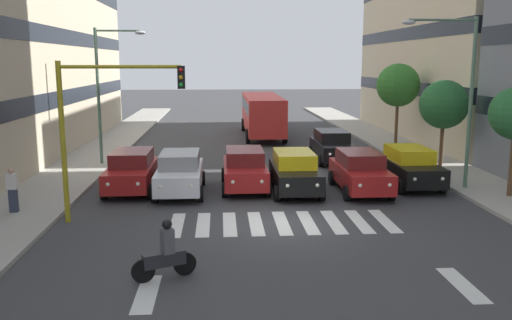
{
  "coord_description": "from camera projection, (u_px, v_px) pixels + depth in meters",
  "views": [
    {
      "loc": [
        2.09,
        17.75,
        5.47
      ],
      "look_at": [
        0.57,
        -4.9,
        1.31
      ],
      "focal_mm": 37.82,
      "sensor_mm": 36.0,
      "label": 1
    }
  ],
  "objects": [
    {
      "name": "crosswalk_markings",
      "position": [
        282.0,
        223.0,
        18.54
      ],
      "size": [
        7.65,
        2.8,
        0.01
      ],
      "color": "silver",
      "rests_on": "ground_plane"
    },
    {
      "name": "traffic_light_gantry",
      "position": [
        98.0,
        115.0,
        18.05
      ],
      "size": [
        4.22,
        0.36,
        5.5
      ],
      "color": "#AD991E",
      "rests_on": "ground_plane"
    },
    {
      "name": "car_row2_0",
      "position": [
        332.0,
        146.0,
        29.75
      ],
      "size": [
        2.02,
        4.44,
        1.72
      ],
      "color": "black",
      "rests_on": "ground_plane"
    },
    {
      "name": "pedestrian_waiting",
      "position": [
        13.0,
        189.0,
        19.2
      ],
      "size": [
        0.36,
        0.24,
        1.63
      ],
      "color": "#2D3347",
      "rests_on": "sidewalk_right"
    },
    {
      "name": "street_lamp_left",
      "position": [
        460.0,
        84.0,
        22.31
      ],
      "size": [
        3.18,
        0.28,
        7.13
      ],
      "color": "#4C6B56",
      "rests_on": "sidewalk_left"
    },
    {
      "name": "motorcycle_with_rider",
      "position": [
        165.0,
        254.0,
        13.68
      ],
      "size": [
        1.6,
        0.77,
        1.57
      ],
      "color": "black",
      "rests_on": "ground_plane"
    },
    {
      "name": "ground_plane",
      "position": [
        282.0,
        223.0,
        18.54
      ],
      "size": [
        180.0,
        180.0,
        0.0
      ],
      "primitive_type": "plane",
      "color": "#38383A"
    },
    {
      "name": "car_0",
      "position": [
        410.0,
        166.0,
        23.93
      ],
      "size": [
        2.02,
        4.44,
        1.72
      ],
      "color": "black",
      "rests_on": "ground_plane"
    },
    {
      "name": "car_3",
      "position": [
        245.0,
        169.0,
        23.4
      ],
      "size": [
        2.02,
        4.44,
        1.72
      ],
      "color": "maroon",
      "rests_on": "ground_plane"
    },
    {
      "name": "sidewalk_right",
      "position": [
        2.0,
        226.0,
        17.91
      ],
      "size": [
        3.16,
        90.0,
        0.15
      ],
      "primitive_type": "cube",
      "color": "#9E998E",
      "rests_on": "ground_plane"
    },
    {
      "name": "bus_behind_traffic",
      "position": [
        262.0,
        111.0,
        39.71
      ],
      "size": [
        2.78,
        10.5,
        3.0
      ],
      "color": "red",
      "rests_on": "ground_plane"
    },
    {
      "name": "lane_arrow_0",
      "position": [
        462.0,
        285.0,
        13.4
      ],
      "size": [
        0.5,
        2.2,
        0.01
      ],
      "primitive_type": "cube",
      "color": "silver",
      "rests_on": "ground_plane"
    },
    {
      "name": "car_2",
      "position": [
        294.0,
        172.0,
        22.78
      ],
      "size": [
        2.02,
        4.44,
        1.72
      ],
      "color": "black",
      "rests_on": "ground_plane"
    },
    {
      "name": "car_5",
      "position": [
        132.0,
        170.0,
        23.01
      ],
      "size": [
        2.02,
        4.44,
        1.72
      ],
      "color": "maroon",
      "rests_on": "ground_plane"
    },
    {
      "name": "car_4",
      "position": [
        180.0,
        172.0,
        22.6
      ],
      "size": [
        2.02,
        4.44,
        1.72
      ],
      "color": "silver",
      "rests_on": "ground_plane"
    },
    {
      "name": "street_tree_1",
      "position": [
        444.0,
        105.0,
        27.37
      ],
      "size": [
        2.48,
        2.48,
        4.41
      ],
      "color": "#513823",
      "rests_on": "sidewalk_left"
    },
    {
      "name": "car_1",
      "position": [
        360.0,
        171.0,
        22.81
      ],
      "size": [
        2.02,
        4.44,
        1.72
      ],
      "color": "maroon",
      "rests_on": "ground_plane"
    },
    {
      "name": "building_left_block_0",
      "position": [
        486.0,
        8.0,
        38.21
      ],
      "size": [
        11.89,
        21.85,
        18.37
      ],
      "color": "beige",
      "rests_on": "ground_plane"
    },
    {
      "name": "lane_arrow_1",
      "position": [
        147.0,
        294.0,
        12.88
      ],
      "size": [
        0.5,
        2.2,
        0.01
      ],
      "primitive_type": "cube",
      "color": "silver",
      "rests_on": "ground_plane"
    },
    {
      "name": "street_tree_2",
      "position": [
        398.0,
        85.0,
        34.22
      ],
      "size": [
        2.74,
        2.74,
        5.21
      ],
      "color": "#513823",
      "rests_on": "sidewalk_left"
    },
    {
      "name": "street_lamp_right",
      "position": [
        106.0,
        82.0,
        27.86
      ],
      "size": [
        2.62,
        0.28,
        7.02
      ],
      "color": "#4C6B56",
      "rests_on": "sidewalk_right"
    }
  ]
}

